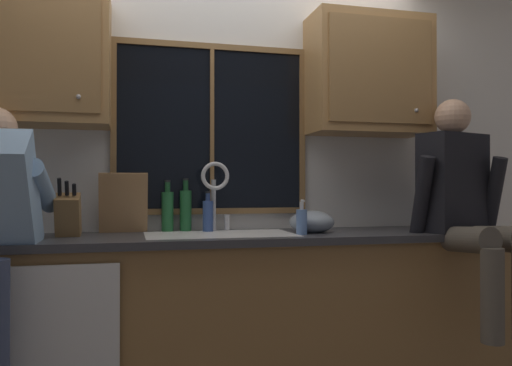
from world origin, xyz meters
name	(u,v)px	position (x,y,z in m)	size (l,w,h in m)	color
back_wall	(220,171)	(0.00, 0.06, 1.27)	(5.77, 0.12, 2.55)	silver
window_glass	(212,129)	(-0.07, -0.01, 1.52)	(1.10, 0.02, 0.95)	black
window_frame_top	(212,46)	(-0.07, -0.02, 2.02)	(1.17, 0.02, 0.04)	brown
window_frame_bottom	(212,211)	(-0.07, -0.02, 1.03)	(1.17, 0.02, 0.04)	brown
window_frame_left	(113,126)	(-0.63, -0.02, 1.52)	(0.04, 0.02, 0.95)	brown
window_frame_right	(302,131)	(0.50, -0.02, 1.52)	(0.04, 0.02, 0.95)	brown
window_mullion_center	(212,129)	(-0.07, -0.02, 1.52)	(0.02, 0.02, 0.95)	brown
lower_cabinet_run	(231,322)	(0.00, -0.29, 0.44)	(3.37, 0.58, 0.88)	olive
countertop	(232,238)	(0.00, -0.31, 0.90)	(3.43, 0.62, 0.04)	#38383D
dishwasher_front	(50,348)	(-0.88, -0.61, 0.46)	(0.60, 0.02, 0.74)	white
upper_cabinet_left	(38,57)	(-1.01, -0.17, 1.86)	(0.73, 0.36, 0.72)	#A87A47
upper_cabinet_right	(369,76)	(0.88, -0.17, 1.86)	(0.73, 0.36, 0.72)	#A87A47
sink	(220,252)	(-0.07, -0.30, 0.82)	(0.80, 0.46, 0.21)	silver
faucet	(216,188)	(-0.06, -0.12, 1.17)	(0.18, 0.09, 0.40)	silver
person_sitting_on_counter	(464,200)	(1.26, -0.57, 1.10)	(0.54, 0.65, 1.26)	#595147
knife_block	(68,216)	(-0.85, -0.25, 1.03)	(0.12, 0.18, 0.32)	olive
cutting_board	(123,203)	(-0.58, -0.09, 1.09)	(0.27, 0.02, 0.34)	#997047
mixing_bowl	(312,222)	(0.46, -0.30, 0.98)	(0.26, 0.26, 0.13)	#8C99A8
soap_dispenser	(302,221)	(0.36, -0.42, 0.99)	(0.06, 0.07, 0.19)	#668CCC
bottle_green_glass	(186,209)	(-0.23, -0.06, 1.05)	(0.07, 0.07, 0.31)	#1E592D
bottle_tall_clear	(208,215)	(-0.10, -0.13, 1.02)	(0.06, 0.06, 0.23)	#334C8C
bottle_amber_small	(168,210)	(-0.33, -0.07, 1.04)	(0.07, 0.07, 0.30)	#1E592D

